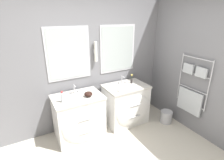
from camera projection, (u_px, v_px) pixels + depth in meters
wall_back at (89, 62)px, 3.39m from camera, size 4.85×0.14×2.60m
wall_right at (188, 64)px, 3.35m from camera, size 0.13×3.55×2.60m
vanity_left at (79, 117)px, 3.18m from camera, size 0.87×0.67×0.83m
vanity_right at (126, 104)px, 3.64m from camera, size 0.87×0.67×0.83m
faucet_left at (74, 89)px, 3.17m from camera, size 0.17×0.11×0.17m
faucet_right at (122, 80)px, 3.63m from camera, size 0.17×0.11×0.17m
toiletry_bottle at (62, 97)px, 2.83m from camera, size 0.05×0.05×0.20m
amenity_bowl at (88, 94)px, 3.05m from camera, size 0.15×0.15×0.09m
flower_vase at (132, 79)px, 3.64m from camera, size 0.04×0.04×0.20m
soap_dish at (121, 90)px, 3.27m from camera, size 0.11×0.08×0.04m
waste_bin at (166, 116)px, 3.73m from camera, size 0.25×0.25×0.26m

